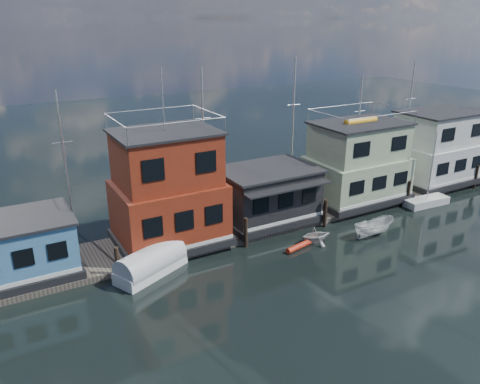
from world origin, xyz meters
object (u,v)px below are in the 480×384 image
houseboat_white (437,148)px  day_sailer (427,201)px  tarp_runabout (151,263)px  houseboat_blue (20,247)px  dinghy_white (316,235)px  motorboat (374,228)px  houseboat_green (357,163)px  houseboat_dark (267,194)px  houseboat_red (168,191)px  red_kayak (301,245)px

houseboat_white → day_sailer: 6.95m
houseboat_white → tarp_runabout: size_ratio=1.65×
tarp_runabout → houseboat_blue: bearing=131.6°
houseboat_white → dinghy_white: houseboat_white is taller
houseboat_blue → motorboat: (23.07, -5.88, -1.54)m
houseboat_blue → houseboat_green: 26.53m
houseboat_dark → houseboat_white: size_ratio=0.88×
houseboat_red → motorboat: houseboat_red is taller
houseboat_blue → dinghy_white: bearing=-14.0°
houseboat_white → motorboat: bearing=-156.3°
houseboat_red → red_kayak: size_ratio=4.29×
houseboat_blue → houseboat_green: bearing=0.0°
houseboat_red → houseboat_white: houseboat_red is taller
houseboat_red → day_sailer: size_ratio=1.84×
houseboat_blue → tarp_runabout: size_ratio=1.26×
tarp_runabout → day_sailer: size_ratio=0.79×
houseboat_white → day_sailer: (-5.04, -3.61, -3.14)m
day_sailer → dinghy_white: day_sailer is taller
houseboat_blue → tarp_runabout: 7.78m
houseboat_white → houseboat_green: bearing=180.0°
houseboat_white → day_sailer: houseboat_white is taller
dinghy_white → houseboat_green: bearing=-49.8°
houseboat_blue → houseboat_green: (26.50, 0.00, 1.34)m
day_sailer → houseboat_white: bearing=39.2°
houseboat_dark → dinghy_white: houseboat_dark is taller
motorboat → dinghy_white: bearing=78.8°
houseboat_blue → houseboat_dark: bearing=-0.1°
houseboat_white → motorboat: 14.94m
houseboat_blue → houseboat_white: houseboat_white is taller
houseboat_red → houseboat_white: bearing=0.0°
tarp_runabout → dinghy_white: size_ratio=2.26×
houseboat_green → day_sailer: houseboat_green is taller
houseboat_dark → day_sailer: size_ratio=1.15×
houseboat_dark → houseboat_white: (19.00, 0.02, 1.12)m
red_kayak → day_sailer: 14.22m
houseboat_blue → houseboat_dark: houseboat_dark is taller
houseboat_dark → motorboat: houseboat_dark is taller
houseboat_dark → houseboat_green: size_ratio=0.88×
red_kayak → motorboat: (5.77, -1.03, 0.46)m
houseboat_red → day_sailer: bearing=-9.3°
houseboat_green → houseboat_dark: bearing=-179.9°
houseboat_green → houseboat_white: houseboat_green is taller
houseboat_green → dinghy_white: (-7.81, -4.66, -2.96)m
houseboat_red → motorboat: 15.19m
houseboat_green → dinghy_white: size_ratio=3.74×
houseboat_blue → houseboat_red: houseboat_red is taller
tarp_runabout → motorboat: size_ratio=1.48×
houseboat_blue → houseboat_green: houseboat_green is taller
houseboat_blue → houseboat_dark: size_ratio=0.86×
houseboat_blue → dinghy_white: (18.69, -4.66, -1.61)m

